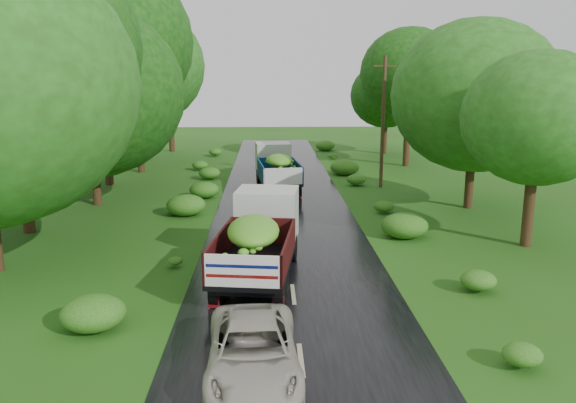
{
  "coord_description": "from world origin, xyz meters",
  "views": [
    {
      "loc": [
        -0.72,
        -11.84,
        6.47
      ],
      "look_at": [
        0.03,
        9.23,
        1.7
      ],
      "focal_mm": 35.0,
      "sensor_mm": 36.0,
      "label": 1
    }
  ],
  "objects_px": {
    "truck_far": "(276,165)",
    "car": "(253,351)",
    "truck_near": "(260,234)",
    "utility_pole": "(383,121)"
  },
  "relations": [
    {
      "from": "truck_far",
      "to": "car",
      "type": "distance_m",
      "value": 20.79
    },
    {
      "from": "truck_near",
      "to": "truck_far",
      "type": "height_order",
      "value": "truck_near"
    },
    {
      "from": "car",
      "to": "utility_pole",
      "type": "distance_m",
      "value": 22.39
    },
    {
      "from": "utility_pole",
      "to": "truck_far",
      "type": "bearing_deg",
      "value": -179.19
    },
    {
      "from": "truck_far",
      "to": "car",
      "type": "height_order",
      "value": "truck_far"
    },
    {
      "from": "truck_near",
      "to": "utility_pole",
      "type": "relative_size",
      "value": 0.84
    },
    {
      "from": "truck_far",
      "to": "car",
      "type": "bearing_deg",
      "value": -98.21
    },
    {
      "from": "truck_far",
      "to": "utility_pole",
      "type": "height_order",
      "value": "utility_pole"
    },
    {
      "from": "truck_near",
      "to": "truck_far",
      "type": "xyz_separation_m",
      "value": [
        0.76,
        14.46,
        -0.04
      ]
    },
    {
      "from": "truck_far",
      "to": "utility_pole",
      "type": "bearing_deg",
      "value": -3.47
    }
  ]
}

